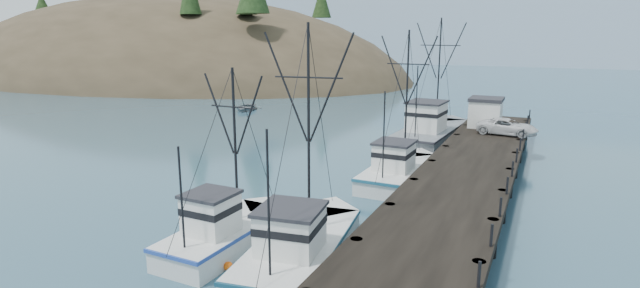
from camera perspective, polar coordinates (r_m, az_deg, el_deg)
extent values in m
plane|color=#2B4E61|center=(28.18, -19.34, -10.75)|extent=(400.00, 400.00, 0.00)
cube|color=black|center=(35.71, 16.71, -2.63)|extent=(6.00, 44.00, 0.50)
cylinder|color=black|center=(22.76, 4.14, -13.05)|extent=(0.56, 0.56, 2.00)
cylinder|color=black|center=(21.71, 17.55, -15.01)|extent=(0.56, 0.56, 2.00)
cylinder|color=black|center=(27.12, 7.93, -8.77)|extent=(0.56, 0.56, 2.00)
cylinder|color=black|center=(26.24, 19.03, -10.14)|extent=(0.56, 0.56, 2.00)
cylinder|color=black|center=(31.66, 10.60, -5.68)|extent=(0.56, 0.56, 2.00)
cylinder|color=black|center=(30.91, 20.04, -6.72)|extent=(0.56, 0.56, 2.00)
cylinder|color=black|center=(36.33, 12.58, -3.36)|extent=(0.56, 0.56, 2.00)
cylinder|color=black|center=(35.68, 20.77, -4.20)|extent=(0.56, 0.56, 2.00)
cylinder|color=black|center=(41.07, 14.09, -1.57)|extent=(0.56, 0.56, 2.00)
cylinder|color=black|center=(40.50, 21.32, -2.28)|extent=(0.56, 0.56, 2.00)
cylinder|color=black|center=(45.87, 15.29, -0.15)|extent=(0.56, 0.56, 2.00)
cylinder|color=black|center=(45.36, 21.76, -0.77)|extent=(0.56, 0.56, 2.00)
cylinder|color=black|center=(50.71, 16.26, 0.99)|extent=(0.56, 0.56, 2.00)
cylinder|color=black|center=(50.24, 22.11, 0.45)|extent=(0.56, 0.56, 2.00)
cylinder|color=black|center=(55.58, 17.06, 1.94)|extent=(0.56, 0.56, 2.00)
cylinder|color=black|center=(55.15, 22.40, 1.45)|extent=(0.56, 0.56, 2.00)
ellipsoid|color=#382D1E|center=(131.84, -17.71, 4.80)|extent=(132.00, 78.00, 51.00)
ellipsoid|color=black|center=(137.69, -18.25, 6.76)|extent=(109.20, 62.40, 41.60)
ellipsoid|color=black|center=(156.60, -30.72, 5.53)|extent=(57.60, 39.60, 32.40)
cube|color=beige|center=(93.78, -12.49, 6.65)|extent=(4.00, 5.00, 2.80)
cube|color=beige|center=(100.59, -13.86, 6.98)|extent=(4.00, 5.00, 2.80)
cube|color=beige|center=(96.36, -8.42, 6.97)|extent=(4.00, 5.00, 2.80)
cube|color=#9EB2C6|center=(188.73, 22.45, 8.51)|extent=(360.00, 40.00, 26.00)
cube|color=silver|center=(211.76, 8.87, 9.67)|extent=(180.00, 25.00, 18.00)
cube|color=silver|center=(95.09, -10.32, 6.16)|extent=(1.00, 3.50, 0.90)
cylinder|color=black|center=(94.81, -10.39, 7.90)|extent=(0.08, 0.08, 6.00)
cube|color=silver|center=(88.44, -9.19, 5.72)|extent=(1.00, 3.50, 0.90)
cylinder|color=black|center=(88.14, -9.26, 7.59)|extent=(0.08, 0.08, 6.00)
cube|color=silver|center=(90.49, -7.22, 5.94)|extent=(1.00, 3.50, 0.90)
cylinder|color=black|center=(90.20, -7.27, 7.77)|extent=(0.08, 0.08, 6.00)
cube|color=silver|center=(98.64, -11.07, 6.36)|extent=(1.00, 3.50, 0.90)
cylinder|color=black|center=(98.38, -11.14, 8.04)|extent=(0.08, 0.08, 6.00)
cube|color=silver|center=(94.81, -9.61, 6.17)|extent=(1.00, 3.50, 0.90)
cylinder|color=black|center=(94.53, -9.68, 7.92)|extent=(0.08, 0.08, 6.00)
cube|color=silver|center=(93.72, -16.67, 5.74)|extent=(1.00, 3.50, 0.90)
cylinder|color=black|center=(93.43, -16.78, 7.50)|extent=(0.08, 0.08, 6.00)
cube|color=silver|center=(24.41, -2.33, -12.60)|extent=(4.99, 9.92, 1.60)
cube|color=silver|center=(28.56, 0.83, -8.69)|extent=(3.67, 3.67, 1.60)
cube|color=navy|center=(24.12, -2.34, -11.09)|extent=(5.10, 10.17, 0.18)
cube|color=silver|center=(22.65, -3.39, -9.85)|extent=(2.94, 3.01, 1.90)
cube|color=#26262B|center=(22.27, -3.42, -7.40)|extent=(3.19, 3.28, 0.16)
cylinder|color=black|center=(23.89, -1.31, 1.61)|extent=(0.14, 0.14, 10.05)
cylinder|color=black|center=(19.80, -5.91, -6.88)|extent=(0.10, 0.10, 6.03)
cube|color=silver|center=(26.44, -10.81, -10.75)|extent=(3.34, 7.72, 1.60)
cube|color=silver|center=(29.30, -6.24, -8.21)|extent=(3.07, 3.07, 1.60)
cube|color=#21409A|center=(26.17, -10.88, -9.35)|extent=(3.41, 7.92, 0.18)
cube|color=silver|center=(25.09, -12.35, -7.83)|extent=(2.22, 2.22, 1.90)
cube|color=#26262B|center=(24.75, -12.46, -5.60)|extent=(2.42, 2.43, 0.16)
cylinder|color=black|center=(25.85, -9.67, -0.15)|extent=(0.14, 0.14, 7.90)
cylinder|color=black|center=(23.24, -15.55, -5.97)|extent=(0.10, 0.10, 4.74)
cube|color=silver|center=(37.38, 8.92, -3.63)|extent=(3.78, 9.23, 1.60)
cube|color=silver|center=(41.61, 10.84, -2.01)|extent=(3.52, 3.52, 1.60)
cube|color=navy|center=(37.19, 8.96, -2.59)|extent=(3.85, 9.47, 0.18)
cube|color=silver|center=(35.84, 8.45, -1.42)|extent=(2.53, 2.65, 1.90)
cube|color=#26262B|center=(35.61, 8.50, 0.19)|extent=(2.75, 2.89, 0.16)
cylinder|color=black|center=(37.54, 9.88, 5.28)|extent=(0.14, 0.14, 9.76)
cylinder|color=black|center=(33.24, 7.30, 0.99)|extent=(0.10, 0.10, 5.85)
cube|color=slate|center=(49.30, 12.46, 0.58)|extent=(5.11, 12.68, 2.20)
cube|color=slate|center=(55.19, 14.27, 1.77)|extent=(4.31, 4.31, 2.20)
cube|color=#222228|center=(49.10, 12.51, 1.72)|extent=(5.21, 13.00, 0.18)
cube|color=silver|center=(47.35, 12.05, 3.07)|extent=(3.24, 3.69, 2.60)
cube|color=#26262B|center=(47.14, 12.13, 4.72)|extent=(3.52, 4.03, 0.16)
cylinder|color=black|center=(50.24, 13.42, 7.97)|extent=(0.14, 0.14, 10.31)
cylinder|color=black|center=(44.07, 10.96, 4.76)|extent=(0.10, 0.10, 6.18)
cube|color=silver|center=(49.88, 18.38, 3.29)|extent=(2.80, 3.00, 2.50)
cube|color=#26262B|center=(49.69, 18.50, 4.88)|extent=(3.00, 3.20, 0.30)
imported|color=silver|center=(46.74, 20.61, 1.85)|extent=(5.38, 3.00, 1.42)
imported|color=slate|center=(71.39, -8.47, 3.85)|extent=(5.17, 6.19, 1.10)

